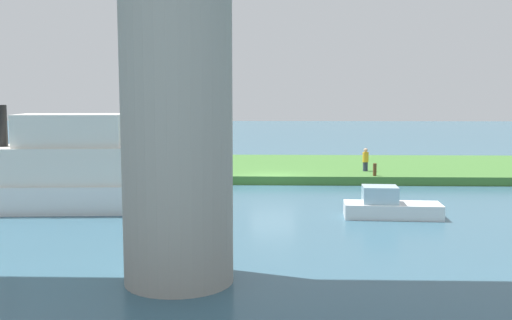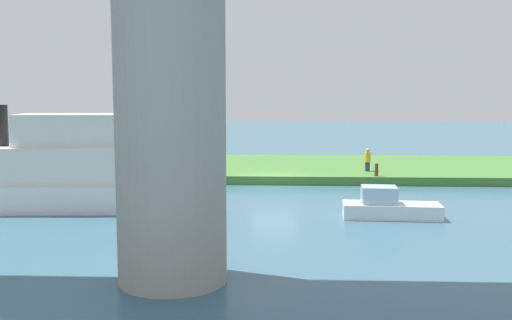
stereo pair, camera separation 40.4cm
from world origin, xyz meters
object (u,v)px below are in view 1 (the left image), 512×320
(motorboat_red, at_px, (389,206))
(bridge_pylon, at_px, (176,84))
(riverboat_paddlewheel, at_px, (52,171))
(mooring_post, at_px, (375,170))
(person_on_bank, at_px, (366,160))

(motorboat_red, bearing_deg, bridge_pylon, 49.27)
(bridge_pylon, xyz_separation_m, motorboat_red, (-7.42, -8.62, -4.93))
(bridge_pylon, height_order, riverboat_paddlewheel, bridge_pylon)
(mooring_post, xyz_separation_m, riverboat_paddlewheel, (15.59, 7.78, 0.87))
(bridge_pylon, bearing_deg, person_on_bank, -112.33)
(person_on_bank, bearing_deg, mooring_post, 95.61)
(bridge_pylon, distance_m, mooring_post, 20.09)
(mooring_post, height_order, riverboat_paddlewheel, riverboat_paddlewheel)
(bridge_pylon, relative_size, riverboat_paddlewheel, 1.16)
(person_on_bank, height_order, riverboat_paddlewheel, riverboat_paddlewheel)
(person_on_bank, height_order, mooring_post, person_on_bank)
(person_on_bank, bearing_deg, bridge_pylon, 67.67)
(riverboat_paddlewheel, xyz_separation_m, motorboat_red, (-14.66, 1.30, -1.25))
(bridge_pylon, bearing_deg, mooring_post, -115.23)
(person_on_bank, distance_m, riverboat_paddlewheel, 18.29)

